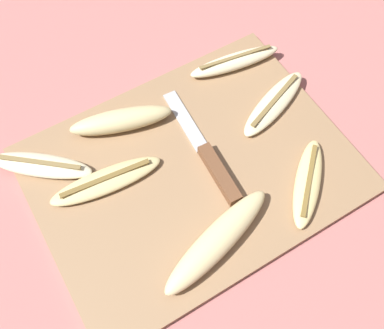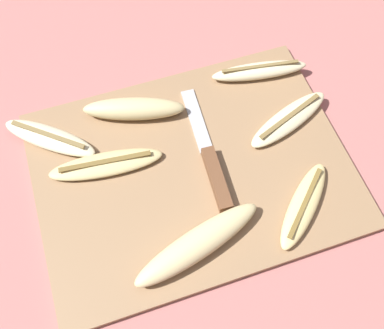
{
  "view_description": "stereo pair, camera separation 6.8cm",
  "coord_description": "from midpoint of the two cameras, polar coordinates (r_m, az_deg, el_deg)",
  "views": [
    {
      "loc": [
        -0.16,
        -0.27,
        0.63
      ],
      "look_at": [
        0.0,
        0.0,
        0.02
      ],
      "focal_mm": 42.0,
      "sensor_mm": 36.0,
      "label": 1
    },
    {
      "loc": [
        -0.1,
        -0.3,
        0.63
      ],
      "look_at": [
        0.0,
        0.0,
        0.02
      ],
      "focal_mm": 42.0,
      "sensor_mm": 36.0,
      "label": 2
    }
  ],
  "objects": [
    {
      "name": "ground_plane",
      "position": [
        0.7,
        -2.77,
        -1.1
      ],
      "size": [
        4.0,
        4.0,
        0.0
      ],
      "primitive_type": "plane",
      "color": "#B76B66"
    },
    {
      "name": "banana_bright_far",
      "position": [
        0.73,
        -21.13,
        -0.36
      ],
      "size": [
        0.15,
        0.13,
        0.02
      ],
      "rotation": [
        0.0,
        0.0,
        4.02
      ],
      "color": "beige",
      "rests_on": "cutting_board"
    },
    {
      "name": "banana_pale_long",
      "position": [
        0.79,
        2.98,
        12.74
      ],
      "size": [
        0.17,
        0.06,
        0.02
      ],
      "rotation": [
        0.0,
        0.0,
        4.56
      ],
      "color": "beige",
      "rests_on": "cutting_board"
    },
    {
      "name": "banana_golden_short",
      "position": [
        0.68,
        11.76,
        -2.53
      ],
      "size": [
        0.14,
        0.13,
        0.02
      ],
      "rotation": [
        0.0,
        0.0,
        5.47
      ],
      "color": "#EDD689",
      "rests_on": "cutting_board"
    },
    {
      "name": "banana_spotted_left",
      "position": [
        0.69,
        -13.64,
        -2.3
      ],
      "size": [
        0.18,
        0.06,
        0.02
      ],
      "rotation": [
        0.0,
        0.0,
        4.61
      ],
      "color": "#DBC684",
      "rests_on": "cutting_board"
    },
    {
      "name": "banana_ripe_center",
      "position": [
        0.63,
        0.08,
        -9.94
      ],
      "size": [
        0.21,
        0.1,
        0.03
      ],
      "rotation": [
        0.0,
        0.0,
        4.99
      ],
      "color": "beige",
      "rests_on": "cutting_board"
    },
    {
      "name": "banana_mellow_near",
      "position": [
        0.73,
        -11.65,
        5.27
      ],
      "size": [
        0.17,
        0.09,
        0.03
      ],
      "rotation": [
        0.0,
        0.0,
        4.41
      ],
      "color": "beige",
      "rests_on": "cutting_board"
    },
    {
      "name": "knife",
      "position": [
        0.68,
        -0.17,
        -0.16
      ],
      "size": [
        0.04,
        0.23,
        0.02
      ],
      "rotation": [
        0.0,
        0.0,
        -0.06
      ],
      "color": "brown",
      "rests_on": "cutting_board"
    },
    {
      "name": "banana_cream_curved",
      "position": [
        0.75,
        7.8,
        7.51
      ],
      "size": [
        0.16,
        0.09,
        0.02
      ],
      "rotation": [
        0.0,
        0.0,
        1.93
      ],
      "color": "beige",
      "rests_on": "cutting_board"
    },
    {
      "name": "cutting_board",
      "position": [
        0.7,
        -2.79,
        -0.88
      ],
      "size": [
        0.48,
        0.36,
        0.01
      ],
      "color": "#997551",
      "rests_on": "ground_plane"
    }
  ]
}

